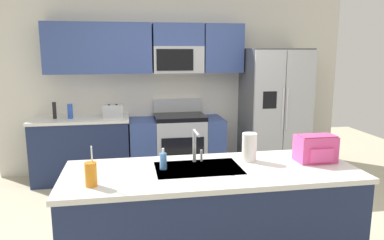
% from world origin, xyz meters
% --- Properties ---
extents(ground_plane, '(9.00, 9.00, 0.00)m').
position_xyz_m(ground_plane, '(0.00, 0.00, 0.00)').
color(ground_plane, beige).
rests_on(ground_plane, ground).
extents(kitchen_wall_unit, '(5.20, 0.43, 2.60)m').
position_xyz_m(kitchen_wall_unit, '(-0.14, 2.08, 1.47)').
color(kitchen_wall_unit, silver).
rests_on(kitchen_wall_unit, ground).
extents(back_counter, '(1.34, 0.63, 0.90)m').
position_xyz_m(back_counter, '(-1.40, 1.80, 0.45)').
color(back_counter, '#1E2A4D').
rests_on(back_counter, ground).
extents(range_oven, '(1.36, 0.61, 1.10)m').
position_xyz_m(range_oven, '(-0.04, 1.80, 0.44)').
color(range_oven, '#B7BABF').
rests_on(range_oven, ground).
extents(refrigerator, '(0.90, 0.76, 1.85)m').
position_xyz_m(refrigerator, '(1.42, 1.73, 0.93)').
color(refrigerator, '#4C4F54').
rests_on(refrigerator, ground).
extents(island_counter, '(2.32, 0.87, 0.90)m').
position_xyz_m(island_counter, '(-0.10, -0.69, 0.45)').
color(island_counter, '#1E2A4D').
rests_on(island_counter, ground).
extents(toaster, '(0.28, 0.16, 0.18)m').
position_xyz_m(toaster, '(-0.95, 1.75, 0.99)').
color(toaster, '#B7BABF').
rests_on(toaster, back_counter).
extents(pepper_mill, '(0.05, 0.05, 0.23)m').
position_xyz_m(pepper_mill, '(-1.73, 1.80, 1.01)').
color(pepper_mill, black).
rests_on(pepper_mill, back_counter).
extents(bottle_blue, '(0.07, 0.07, 0.20)m').
position_xyz_m(bottle_blue, '(-1.52, 1.77, 1.00)').
color(bottle_blue, blue).
rests_on(bottle_blue, back_counter).
extents(sink_faucet, '(0.09, 0.21, 0.28)m').
position_xyz_m(sink_faucet, '(-0.19, -0.50, 1.07)').
color(sink_faucet, '#B7BABF').
rests_on(sink_faucet, island_counter).
extents(drink_cup_orange, '(0.08, 0.08, 0.29)m').
position_xyz_m(drink_cup_orange, '(-1.00, -0.90, 0.99)').
color(drink_cup_orange, orange).
rests_on(drink_cup_orange, island_counter).
extents(soap_dispenser, '(0.06, 0.06, 0.17)m').
position_xyz_m(soap_dispenser, '(-0.48, -0.63, 0.97)').
color(soap_dispenser, '#4C8CD8').
rests_on(soap_dispenser, island_counter).
extents(paper_towel_roll, '(0.12, 0.12, 0.24)m').
position_xyz_m(paper_towel_roll, '(0.26, -0.53, 1.02)').
color(paper_towel_roll, white).
rests_on(paper_towel_roll, island_counter).
extents(backpack, '(0.32, 0.22, 0.23)m').
position_xyz_m(backpack, '(0.81, -0.64, 1.02)').
color(backpack, '#EA4C93').
rests_on(backpack, island_counter).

